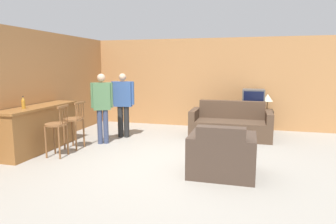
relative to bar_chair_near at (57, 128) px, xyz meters
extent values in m
plane|color=gray|center=(2.21, 0.13, -0.58)|extent=(24.00, 24.00, 0.00)
cube|color=#B27A47|center=(2.21, 3.79, 0.72)|extent=(9.40, 0.08, 2.60)
cube|color=#B27A47|center=(-0.97, 1.46, 0.72)|extent=(0.08, 8.65, 2.60)
cube|color=brown|center=(-0.64, 0.30, -0.13)|extent=(0.47, 2.01, 0.92)
cube|color=brown|center=(-0.64, 0.30, 0.36)|extent=(0.55, 2.07, 0.05)
cylinder|color=brown|center=(-0.01, 0.00, 0.07)|extent=(0.44, 0.44, 0.04)
cylinder|color=brown|center=(-0.17, 0.14, -0.26)|extent=(0.04, 0.04, 0.64)
cylinder|color=brown|center=(-0.16, -0.16, -0.26)|extent=(0.04, 0.04, 0.64)
cylinder|color=brown|center=(0.13, 0.15, -0.26)|extent=(0.04, 0.04, 0.64)
cylinder|color=brown|center=(0.14, -0.14, -0.26)|extent=(0.04, 0.04, 0.64)
cylinder|color=brown|center=(0.16, 0.13, 0.26)|extent=(0.02, 0.02, 0.33)
cylinder|color=brown|center=(0.16, 0.05, 0.26)|extent=(0.02, 0.02, 0.33)
cylinder|color=brown|center=(0.17, -0.04, 0.26)|extent=(0.02, 0.02, 0.33)
cylinder|color=brown|center=(0.17, -0.12, 0.26)|extent=(0.02, 0.02, 0.33)
cube|color=brown|center=(0.17, 0.01, 0.44)|extent=(0.05, 0.36, 0.04)
cylinder|color=brown|center=(-0.01, 0.62, 0.07)|extent=(0.44, 0.44, 0.04)
cylinder|color=brown|center=(-0.16, 0.77, -0.26)|extent=(0.04, 0.04, 0.64)
cylinder|color=brown|center=(-0.17, 0.48, -0.26)|extent=(0.04, 0.04, 0.64)
cylinder|color=brown|center=(0.14, 0.76, -0.26)|extent=(0.04, 0.04, 0.64)
cylinder|color=brown|center=(0.13, 0.46, -0.26)|extent=(0.04, 0.04, 0.64)
cylinder|color=brown|center=(0.17, 0.74, 0.26)|extent=(0.02, 0.02, 0.33)
cylinder|color=brown|center=(0.17, 0.65, 0.26)|extent=(0.02, 0.02, 0.33)
cylinder|color=brown|center=(0.16, 0.57, 0.26)|extent=(0.02, 0.02, 0.33)
cylinder|color=brown|center=(0.16, 0.48, 0.26)|extent=(0.02, 0.02, 0.33)
cube|color=brown|center=(0.17, 0.61, 0.44)|extent=(0.05, 0.36, 0.04)
cube|color=#4C3828|center=(3.26, 2.51, -0.36)|extent=(1.68, 0.95, 0.45)
cube|color=#4C3828|center=(3.26, 2.87, 0.09)|extent=(1.68, 0.22, 0.46)
cube|color=#4C3828|center=(2.34, 2.51, -0.23)|extent=(0.16, 0.95, 0.70)
cube|color=#4C3828|center=(4.17, 2.51, -0.23)|extent=(0.16, 0.95, 0.70)
cube|color=#423328|center=(3.28, -0.15, -0.36)|extent=(0.76, 0.90, 0.45)
cube|color=#423328|center=(3.28, -0.48, 0.08)|extent=(0.76, 0.22, 0.44)
cube|color=#423328|center=(3.74, -0.15, -0.24)|extent=(0.16, 0.90, 0.69)
cube|color=#423328|center=(2.82, -0.15, -0.24)|extent=(0.16, 0.90, 0.69)
cube|color=#472D1E|center=(3.11, 1.08, -0.22)|extent=(0.57, 1.10, 0.04)
cube|color=#472D1E|center=(2.87, 0.57, -0.41)|extent=(0.06, 0.06, 0.35)
cube|color=#472D1E|center=(3.36, 0.57, -0.41)|extent=(0.06, 0.06, 0.35)
cube|color=#472D1E|center=(2.87, 1.59, -0.41)|extent=(0.06, 0.06, 0.35)
cube|color=#472D1E|center=(3.36, 1.59, -0.41)|extent=(0.06, 0.06, 0.35)
cube|color=#2D2319|center=(3.80, 3.36, -0.27)|extent=(1.06, 0.54, 0.63)
cube|color=#4C4C4C|center=(3.80, 3.36, 0.32)|extent=(0.58, 0.51, 0.55)
cube|color=black|center=(3.80, 3.10, 0.32)|extent=(0.51, 0.01, 0.48)
cylinder|color=#B27A23|center=(-0.66, -0.10, 0.46)|extent=(0.07, 0.07, 0.16)
cone|color=#B27A23|center=(-0.66, -0.10, 0.58)|extent=(0.06, 0.06, 0.07)
cylinder|color=black|center=(-0.66, -0.10, 0.62)|extent=(0.03, 0.03, 0.02)
cube|color=#B7AD99|center=(3.08, 1.07, -0.19)|extent=(0.21, 0.15, 0.02)
cylinder|color=brown|center=(4.17, 3.36, 0.06)|extent=(0.16, 0.16, 0.02)
cylinder|color=brown|center=(4.17, 3.36, 0.18)|extent=(0.03, 0.03, 0.21)
cone|color=beige|center=(4.17, 3.36, 0.38)|extent=(0.28, 0.28, 0.19)
cylinder|color=black|center=(0.54, 1.87, -0.19)|extent=(0.14, 0.14, 0.79)
cylinder|color=black|center=(0.69, 1.89, -0.19)|extent=(0.14, 0.14, 0.79)
cube|color=#335189|center=(0.61, 1.88, 0.52)|extent=(0.47, 0.25, 0.63)
cylinder|color=#335189|center=(0.37, 1.84, 0.55)|extent=(0.09, 0.09, 0.58)
cylinder|color=#335189|center=(0.86, 1.92, 0.55)|extent=(0.09, 0.09, 0.58)
sphere|color=tan|center=(0.61, 1.88, 0.95)|extent=(0.18, 0.18, 0.18)
cylinder|color=#384260|center=(0.34, 1.13, -0.18)|extent=(0.12, 0.12, 0.80)
cylinder|color=#384260|center=(0.46, 1.19, -0.18)|extent=(0.12, 0.12, 0.80)
cube|color=#4C754C|center=(0.40, 1.16, 0.53)|extent=(0.41, 0.32, 0.63)
cylinder|color=#4C754C|center=(0.22, 1.06, 0.56)|extent=(0.08, 0.08, 0.58)
cylinder|color=#4C754C|center=(0.59, 1.26, 0.56)|extent=(0.08, 0.08, 0.58)
sphere|color=tan|center=(0.40, 1.16, 0.96)|extent=(0.18, 0.18, 0.18)
camera|label=1|loc=(3.68, -5.06, 1.24)|focal=32.00mm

